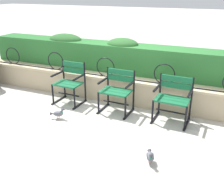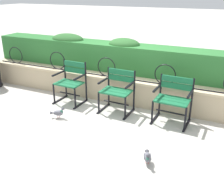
{
  "view_description": "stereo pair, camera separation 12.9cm",
  "coord_description": "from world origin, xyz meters",
  "px_view_note": "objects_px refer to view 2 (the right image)",
  "views": [
    {
      "loc": [
        1.78,
        -4.08,
        2.33
      ],
      "look_at": [
        0.0,
        0.12,
        0.55
      ],
      "focal_mm": 41.87,
      "sensor_mm": 36.0,
      "label": 1
    },
    {
      "loc": [
        1.9,
        -4.02,
        2.33
      ],
      "look_at": [
        0.0,
        0.12,
        0.55
      ],
      "focal_mm": 41.87,
      "sensor_mm": 36.0,
      "label": 2
    }
  ],
  "objects_px": {
    "park_chair_centre": "(118,89)",
    "pigeon_near_chairs": "(147,157)",
    "park_chair_left": "(71,81)",
    "park_chair_right": "(173,98)",
    "pigeon_far_side": "(58,113)"
  },
  "relations": [
    {
      "from": "pigeon_near_chairs",
      "to": "pigeon_far_side",
      "type": "distance_m",
      "value": 2.07
    },
    {
      "from": "park_chair_right",
      "to": "pigeon_near_chairs",
      "type": "distance_m",
      "value": 1.47
    },
    {
      "from": "park_chair_left",
      "to": "park_chair_centre",
      "type": "xyz_separation_m",
      "value": [
        1.1,
        -0.01,
        -0.01
      ]
    },
    {
      "from": "park_chair_centre",
      "to": "pigeon_far_side",
      "type": "height_order",
      "value": "park_chair_centre"
    },
    {
      "from": "park_chair_centre",
      "to": "pigeon_far_side",
      "type": "relative_size",
      "value": 2.95
    },
    {
      "from": "park_chair_centre",
      "to": "pigeon_near_chairs",
      "type": "height_order",
      "value": "park_chair_centre"
    },
    {
      "from": "pigeon_far_side",
      "to": "park_chair_centre",
      "type": "bearing_deg",
      "value": 40.87
    },
    {
      "from": "park_chair_right",
      "to": "pigeon_far_side",
      "type": "xyz_separation_m",
      "value": [
        -2.0,
        -0.8,
        -0.35
      ]
    },
    {
      "from": "park_chair_left",
      "to": "pigeon_near_chairs",
      "type": "height_order",
      "value": "park_chair_left"
    },
    {
      "from": "park_chair_right",
      "to": "pigeon_near_chairs",
      "type": "relative_size",
      "value": 2.93
    },
    {
      "from": "park_chair_left",
      "to": "park_chair_right",
      "type": "distance_m",
      "value": 2.19
    },
    {
      "from": "park_chair_centre",
      "to": "pigeon_near_chairs",
      "type": "distance_m",
      "value": 1.8
    },
    {
      "from": "park_chair_left",
      "to": "pigeon_near_chairs",
      "type": "relative_size",
      "value": 3.11
    },
    {
      "from": "park_chair_left",
      "to": "pigeon_far_side",
      "type": "bearing_deg",
      "value": -76.06
    },
    {
      "from": "park_chair_left",
      "to": "park_chair_centre",
      "type": "height_order",
      "value": "park_chair_left"
    }
  ]
}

